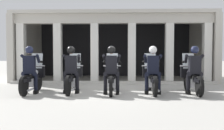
{
  "coord_description": "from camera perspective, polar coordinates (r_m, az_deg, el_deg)",
  "views": [
    {
      "loc": [
        0.26,
        -8.69,
        1.3
      ],
      "look_at": [
        0.0,
        0.02,
        0.94
      ],
      "focal_mm": 39.97,
      "sensor_mm": 36.0,
      "label": 1
    }
  ],
  "objects": [
    {
      "name": "police_officer_far_right",
      "position": [
        8.57,
        18.34,
        -0.15
      ],
      "size": [
        0.63,
        0.61,
        1.58
      ],
      "rotation": [
        0.0,
        0.0,
        -0.11
      ],
      "color": "black",
      "rests_on": "ground"
    },
    {
      "name": "motorcycle_right",
      "position": [
        8.59,
        9.05,
        -2.98
      ],
      "size": [
        0.62,
        2.04,
        1.35
      ],
      "rotation": [
        0.0,
        0.0,
        -0.19
      ],
      "color": "black",
      "rests_on": "ground"
    },
    {
      "name": "motorcycle_far_left",
      "position": [
        8.98,
        -17.65,
        -2.83
      ],
      "size": [
        0.62,
        2.04,
        1.35
      ],
      "rotation": [
        0.0,
        0.0,
        -0.16
      ],
      "color": "black",
      "rests_on": "ground"
    },
    {
      "name": "motorcycle_far_right",
      "position": [
        8.87,
        17.79,
        -2.9
      ],
      "size": [
        0.62,
        2.04,
        1.35
      ],
      "rotation": [
        0.0,
        0.0,
        -0.11
      ],
      "color": "black",
      "rests_on": "ground"
    },
    {
      "name": "motorcycle_center",
      "position": [
        8.46,
        -0.05,
        -3.03
      ],
      "size": [
        0.62,
        2.04,
        1.35
      ],
      "rotation": [
        0.0,
        0.0,
        -0.13
      ],
      "color": "black",
      "rests_on": "ground"
    },
    {
      "name": "police_officer_far_left",
      "position": [
        8.68,
        -18.31,
        -0.12
      ],
      "size": [
        0.63,
        0.61,
        1.58
      ],
      "rotation": [
        0.0,
        0.0,
        -0.16
      ],
      "color": "black",
      "rests_on": "ground"
    },
    {
      "name": "police_officer_left",
      "position": [
        8.45,
        -9.32,
        -0.09
      ],
      "size": [
        0.63,
        0.61,
        1.58
      ],
      "rotation": [
        0.0,
        0.0,
        -0.22
      ],
      "color": "black",
      "rests_on": "ground"
    },
    {
      "name": "station_building",
      "position": [
        13.75,
        0.5,
        5.65
      ],
      "size": [
        9.68,
        4.51,
        3.33
      ],
      "color": "black",
      "rests_on": "ground"
    },
    {
      "name": "police_officer_right",
      "position": [
        8.28,
        9.31,
        -0.14
      ],
      "size": [
        0.63,
        0.61,
        1.58
      ],
      "rotation": [
        0.0,
        0.0,
        -0.19
      ],
      "color": "black",
      "rests_on": "ground"
    },
    {
      "name": "ground_plane",
      "position": [
        11.76,
        0.44,
        -3.96
      ],
      "size": [
        80.0,
        80.0,
        0.0
      ],
      "primitive_type": "plane",
      "color": "#A8A59E"
    },
    {
      "name": "police_officer_center",
      "position": [
        8.15,
        -0.12,
        -0.15
      ],
      "size": [
        0.63,
        0.61,
        1.58
      ],
      "rotation": [
        0.0,
        0.0,
        -0.13
      ],
      "color": "black",
      "rests_on": "ground"
    },
    {
      "name": "motorcycle_left",
      "position": [
        8.76,
        -8.94,
        -2.88
      ],
      "size": [
        0.62,
        2.04,
        1.35
      ],
      "rotation": [
        0.0,
        0.0,
        -0.22
      ],
      "color": "black",
      "rests_on": "ground"
    },
    {
      "name": "kerb_strip",
      "position": [
        11.08,
        0.2,
        -4.04
      ],
      "size": [
        9.18,
        0.24,
        0.12
      ],
      "primitive_type": "cube",
      "color": "#B7B5AD",
      "rests_on": "ground"
    }
  ]
}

